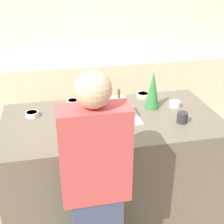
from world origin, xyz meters
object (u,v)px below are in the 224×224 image
gingerbread_house (113,109)px  person (96,189)px  cookbook (116,100)px  mug (182,117)px  candy_bowl_near_tray_left (175,104)px  decorative_tree (153,90)px  candy_bowl_center_rear (143,95)px  candy_bowl_far_right (73,102)px  baking_tray (113,119)px  candy_bowl_beside_tree (32,114)px

gingerbread_house → person: bearing=-110.8°
cookbook → mug: (0.43, -0.53, 0.03)m
candy_bowl_near_tray_left → person: (-0.86, -0.83, -0.15)m
decorative_tree → candy_bowl_near_tray_left: (0.21, -0.02, -0.14)m
candy_bowl_center_rear → person: bearing=-120.4°
candy_bowl_far_right → cookbook: size_ratio=0.58×
person → candy_bowl_near_tray_left: bearing=43.8°
candy_bowl_center_rear → candy_bowl_near_tray_left: candy_bowl_near_tray_left is taller
cookbook → mug: bearing=-50.9°
candy_bowl_far_right → mug: mug is taller
baking_tray → cookbook: 0.38m
cookbook → candy_bowl_far_right: bearing=177.3°
decorative_tree → cookbook: bearing=144.0°
cookbook → gingerbread_house: bearing=-107.2°
decorative_tree → candy_bowl_far_right: decorative_tree is taller
candy_bowl_beside_tree → cookbook: size_ratio=0.59×
decorative_tree → cookbook: (-0.28, 0.20, -0.16)m
gingerbread_house → mug: (0.54, -0.16, -0.06)m
candy_bowl_center_rear → cookbook: (-0.27, -0.05, -0.01)m
baking_tray → candy_bowl_far_right: 0.48m
candy_bowl_far_right → decorative_tree: bearing=-18.0°
baking_tray → mug: bearing=-16.5°
person → mug: bearing=33.3°
candy_bowl_far_right → candy_bowl_near_tray_left: bearing=-15.0°
decorative_tree → person: bearing=-127.6°
baking_tray → decorative_tree: decorative_tree is taller
baking_tray → cookbook: cookbook is taller
decorative_tree → baking_tray: bearing=-157.5°
candy_bowl_beside_tree → person: bearing=-66.2°
candy_bowl_beside_tree → mug: mug is taller
decorative_tree → person: size_ratio=0.21×
candy_bowl_far_right → cookbook: candy_bowl_far_right is taller
baking_tray → mug: size_ratio=5.17×
baking_tray → person: 0.74m
candy_bowl_center_rear → candy_bowl_far_right: candy_bowl_far_right is taller
candy_bowl_near_tray_left → gingerbread_house: bearing=-166.6°
gingerbread_house → baking_tray: bearing=-156.2°
gingerbread_house → cookbook: size_ratio=1.31×
candy_bowl_far_right → mug: (0.83, -0.54, 0.02)m
candy_bowl_near_tray_left → decorative_tree: bearing=174.9°
gingerbread_house → decorative_tree: decorative_tree is taller
candy_bowl_near_tray_left → person: 1.21m
gingerbread_house → person: 0.76m
baking_tray → candy_bowl_beside_tree: (-0.65, 0.21, 0.02)m
candy_bowl_far_right → person: bearing=-88.3°
candy_bowl_center_rear → cookbook: bearing=-169.3°
candy_bowl_far_right → mug: size_ratio=1.25×
candy_bowl_center_rear → cookbook: size_ratio=0.63×
candy_bowl_beside_tree → candy_bowl_far_right: bearing=25.8°
baking_tray → candy_bowl_center_rear: candy_bowl_center_rear is taller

